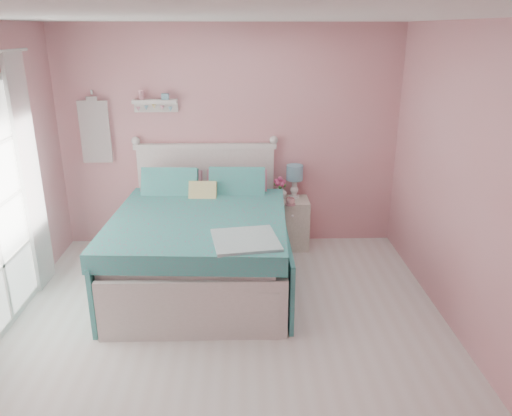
{
  "coord_description": "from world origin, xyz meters",
  "views": [
    {
      "loc": [
        0.15,
        -3.59,
        2.53
      ],
      "look_at": [
        0.28,
        1.2,
        0.8
      ],
      "focal_mm": 35.0,
      "sensor_mm": 36.0,
      "label": 1
    }
  ],
  "objects_px": {
    "table_lamp": "(295,175)",
    "vase": "(280,192)",
    "bed": "(201,244)",
    "nightstand": "(291,223)",
    "teacup": "(290,201)"
  },
  "relations": [
    {
      "from": "table_lamp",
      "to": "vase",
      "type": "distance_m",
      "value": 0.27
    },
    {
      "from": "bed",
      "to": "nightstand",
      "type": "height_order",
      "value": "bed"
    },
    {
      "from": "nightstand",
      "to": "vase",
      "type": "relative_size",
      "value": 3.47
    },
    {
      "from": "bed",
      "to": "vase",
      "type": "xyz_separation_m",
      "value": [
        0.88,
        0.9,
        0.28
      ]
    },
    {
      "from": "bed",
      "to": "vase",
      "type": "bearing_deg",
      "value": 48.59
    },
    {
      "from": "nightstand",
      "to": "vase",
      "type": "xyz_separation_m",
      "value": [
        -0.13,
        0.04,
        0.39
      ]
    },
    {
      "from": "bed",
      "to": "table_lamp",
      "type": "relative_size",
      "value": 5.54
    },
    {
      "from": "bed",
      "to": "vase",
      "type": "distance_m",
      "value": 1.29
    },
    {
      "from": "table_lamp",
      "to": "teacup",
      "type": "height_order",
      "value": "table_lamp"
    },
    {
      "from": "table_lamp",
      "to": "vase",
      "type": "bearing_deg",
      "value": -160.94
    },
    {
      "from": "table_lamp",
      "to": "teacup",
      "type": "distance_m",
      "value": 0.37
    },
    {
      "from": "nightstand",
      "to": "teacup",
      "type": "distance_m",
      "value": 0.39
    },
    {
      "from": "nightstand",
      "to": "teacup",
      "type": "bearing_deg",
      "value": -98.63
    },
    {
      "from": "vase",
      "to": "teacup",
      "type": "height_order",
      "value": "vase"
    },
    {
      "from": "vase",
      "to": "teacup",
      "type": "xyz_separation_m",
      "value": [
        0.11,
        -0.22,
        -0.05
      ]
    }
  ]
}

